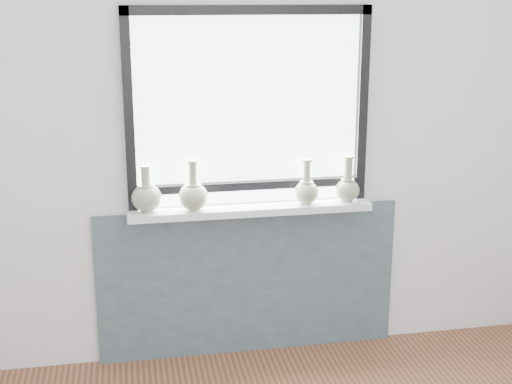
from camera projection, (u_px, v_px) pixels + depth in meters
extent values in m
cube|color=silver|center=(247.00, 129.00, 3.84)|extent=(3.60, 0.02, 2.60)
cube|color=#4E5F69|center=(249.00, 281.00, 4.04)|extent=(1.70, 0.03, 0.86)
cube|color=silver|center=(251.00, 209.00, 3.85)|extent=(1.32, 0.18, 0.04)
cube|color=black|center=(129.00, 111.00, 3.64)|extent=(0.05, 0.06, 1.05)
cube|color=black|center=(362.00, 104.00, 3.87)|extent=(0.05, 0.06, 1.05)
cube|color=black|center=(248.00, 10.00, 3.62)|extent=(1.30, 0.06, 0.05)
cube|color=black|center=(249.00, 185.00, 3.87)|extent=(1.20, 0.05, 0.04)
cube|color=white|center=(248.00, 112.00, 3.78)|extent=(1.20, 0.01, 1.00)
cylinder|color=gray|center=(147.00, 210.00, 3.75)|extent=(0.07, 0.07, 0.01)
ellipsoid|color=gray|center=(147.00, 198.00, 3.73)|extent=(0.16, 0.16, 0.15)
cone|color=gray|center=(146.00, 188.00, 3.72)|extent=(0.09, 0.09, 0.03)
cylinder|color=gray|center=(146.00, 178.00, 3.70)|extent=(0.05, 0.05, 0.11)
cylinder|color=gray|center=(145.00, 167.00, 3.69)|extent=(0.05, 0.05, 0.01)
cylinder|color=gray|center=(194.00, 209.00, 3.77)|extent=(0.07, 0.07, 0.01)
ellipsoid|color=gray|center=(193.00, 197.00, 3.75)|extent=(0.16, 0.16, 0.15)
cone|color=gray|center=(193.00, 187.00, 3.74)|extent=(0.09, 0.09, 0.03)
cylinder|color=gray|center=(193.00, 175.00, 3.72)|extent=(0.04, 0.04, 0.13)
cylinder|color=gray|center=(192.00, 162.00, 3.70)|extent=(0.06, 0.06, 0.01)
cylinder|color=gray|center=(306.00, 203.00, 3.88)|extent=(0.06, 0.06, 0.01)
ellipsoid|color=gray|center=(306.00, 192.00, 3.87)|extent=(0.14, 0.14, 0.12)
cone|color=gray|center=(306.00, 184.00, 3.86)|extent=(0.07, 0.07, 0.03)
cylinder|color=gray|center=(307.00, 173.00, 3.84)|extent=(0.04, 0.04, 0.13)
cylinder|color=gray|center=(307.00, 160.00, 3.82)|extent=(0.06, 0.06, 0.01)
cylinder|color=gray|center=(347.00, 200.00, 3.93)|extent=(0.06, 0.06, 0.01)
ellipsoid|color=gray|center=(347.00, 190.00, 3.92)|extent=(0.13, 0.13, 0.12)
cone|color=gray|center=(348.00, 182.00, 3.90)|extent=(0.07, 0.07, 0.03)
cylinder|color=gray|center=(348.00, 170.00, 3.89)|extent=(0.05, 0.05, 0.14)
cylinder|color=gray|center=(348.00, 157.00, 3.87)|extent=(0.06, 0.06, 0.01)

